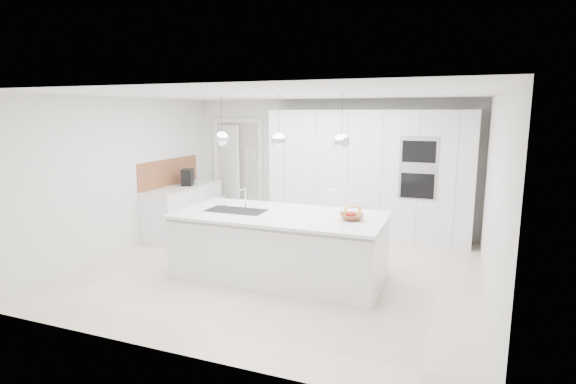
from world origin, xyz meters
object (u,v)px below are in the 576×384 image
at_px(bar_stool_left, 333,227).
at_px(bar_stool_right, 357,235).
at_px(island_base, 279,248).
at_px(fruit_bowl, 351,217).
at_px(espresso_machine, 188,177).

bearing_deg(bar_stool_left, bar_stool_right, -19.09).
bearing_deg(island_base, bar_stool_right, 42.64).
distance_m(island_base, fruit_bowl, 1.11).
bearing_deg(fruit_bowl, espresso_machine, 155.81).
bearing_deg(bar_stool_left, espresso_machine, 159.52).
xyz_separation_m(espresso_machine, bar_stool_right, (3.43, -0.81, -0.57)).
height_order(fruit_bowl, espresso_machine, espresso_machine).
bearing_deg(espresso_machine, bar_stool_left, -33.83).
xyz_separation_m(island_base, fruit_bowl, (0.99, 0.05, 0.51)).
xyz_separation_m(island_base, bar_stool_right, (0.90, 0.83, 0.05)).
xyz_separation_m(bar_stool_left, bar_stool_right, (0.40, -0.08, -0.07)).
xyz_separation_m(island_base, bar_stool_left, (0.50, 0.91, 0.12)).
bearing_deg(fruit_bowl, bar_stool_left, 119.46).
height_order(espresso_machine, bar_stool_left, espresso_machine).
xyz_separation_m(espresso_machine, bar_stool_left, (3.03, -0.72, -0.50)).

